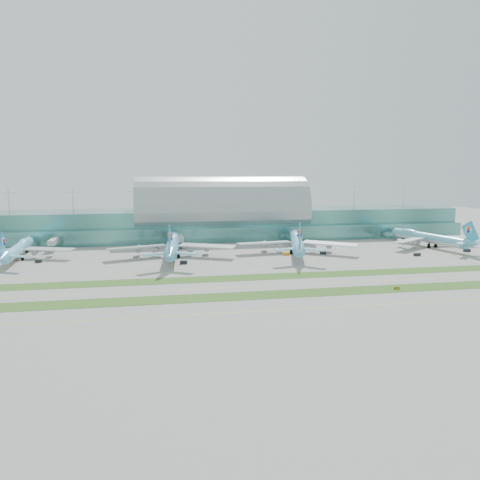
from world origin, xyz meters
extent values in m
plane|color=gray|center=(0.00, 0.00, 0.00)|extent=(700.00, 700.00, 0.00)
cube|color=#3D7A75|center=(0.00, 130.00, 10.00)|extent=(340.00, 42.00, 20.00)
cube|color=#3D7A75|center=(0.00, 106.00, 5.00)|extent=(340.00, 8.00, 10.00)
ellipsoid|color=#9EA5A8|center=(0.00, 130.00, 20.00)|extent=(340.00, 46.20, 16.17)
cylinder|color=white|center=(0.00, 130.00, 28.00)|extent=(0.80, 0.80, 16.00)
cube|color=#B2B7B7|center=(-106.00, 95.00, 5.50)|extent=(3.50, 22.00, 3.00)
cylinder|color=black|center=(-106.00, 85.00, 2.00)|extent=(1.00, 1.00, 4.00)
cube|color=#B2B7B7|center=(-31.00, 95.00, 5.50)|extent=(3.50, 22.00, 3.00)
cylinder|color=black|center=(-31.00, 85.00, 2.00)|extent=(1.00, 1.00, 4.00)
cube|color=#B2B7B7|center=(44.00, 95.00, 5.50)|extent=(3.50, 22.00, 3.00)
cylinder|color=black|center=(44.00, 85.00, 2.00)|extent=(1.00, 1.00, 4.00)
cube|color=#B2B7B7|center=(119.00, 95.00, 5.50)|extent=(3.50, 22.00, 3.00)
cylinder|color=black|center=(119.00, 85.00, 2.00)|extent=(1.00, 1.00, 4.00)
cube|color=#2D591E|center=(0.00, -28.00, 0.04)|extent=(420.00, 12.00, 0.08)
cube|color=#2D591E|center=(0.00, 2.00, 0.04)|extent=(420.00, 12.00, 0.08)
cube|color=yellow|center=(0.00, -48.00, 0.01)|extent=(420.00, 0.35, 0.01)
cube|color=yellow|center=(0.00, -14.00, 0.01)|extent=(420.00, 0.35, 0.01)
cube|color=yellow|center=(0.00, 18.00, 0.01)|extent=(420.00, 0.35, 0.01)
cube|color=yellow|center=(0.00, 40.00, 0.01)|extent=(420.00, 0.35, 0.01)
cylinder|color=#71D0F9|center=(-119.01, 66.68, 5.51)|extent=(8.54, 56.19, 5.60)
ellipsoid|color=#71D0F9|center=(-119.84, 82.33, 7.05)|extent=(6.21, 17.27, 3.99)
cone|color=#71D0F9|center=(-120.60, 96.79, 5.51)|extent=(5.83, 4.80, 5.60)
cone|color=#71D0F9|center=(-117.35, 35.13, 6.59)|extent=(5.74, 8.39, 5.32)
cube|color=silver|center=(-102.69, 65.74, 5.15)|extent=(27.82, 15.24, 1.10)
cylinder|color=#959A9E|center=(-107.00, 70.39, 3.25)|extent=(3.33, 5.12, 3.07)
cube|color=#2C8BC4|center=(-117.44, 36.93, 12.28)|extent=(1.17, 11.88, 13.01)
cylinder|color=white|center=(-117.49, 37.83, 13.63)|extent=(1.04, 4.37, 4.33)
cylinder|color=black|center=(-120.13, 87.92, 1.35)|extent=(1.63, 1.63, 2.71)
cylinder|color=black|center=(-121.52, 62.93, 1.35)|extent=(1.63, 1.63, 2.71)
cylinder|color=black|center=(-116.12, 63.22, 1.35)|extent=(1.63, 1.63, 2.71)
cylinder|color=#65BADE|center=(-37.12, 59.34, 6.44)|extent=(11.16, 65.78, 6.55)
ellipsoid|color=#65BADE|center=(-35.82, 77.63, 8.24)|extent=(7.61, 20.30, 4.67)
cone|color=#65BADE|center=(-34.62, 94.53, 6.44)|extent=(6.91, 5.73, 6.55)
cone|color=#65BADE|center=(-39.73, 22.46, 7.71)|extent=(6.88, 9.92, 6.22)
cube|color=#B8BBBF|center=(-56.23, 58.57, 6.02)|extent=(32.60, 17.33, 1.29)
cylinder|color=gray|center=(-51.09, 63.93, 3.80)|extent=(3.99, 6.05, 3.59)
cube|color=#B8BBBF|center=(-18.30, 55.89, 6.02)|extent=(31.96, 21.06, 1.29)
cylinder|color=gray|center=(-22.64, 61.91, 3.80)|extent=(3.99, 6.05, 3.59)
cube|color=teal|center=(-39.58, 24.57, 14.36)|extent=(1.61, 13.89, 15.23)
cylinder|color=white|center=(-39.50, 25.62, 15.95)|extent=(1.31, 5.12, 5.07)
cylinder|color=black|center=(-35.36, 84.16, 1.58)|extent=(1.90, 1.90, 3.17)
cylinder|color=black|center=(-40.57, 55.35, 1.58)|extent=(1.90, 1.90, 3.17)
cylinder|color=black|center=(-34.25, 54.90, 1.58)|extent=(1.90, 1.90, 3.17)
cylinder|color=#70C7F7|center=(34.11, 59.03, 6.37)|extent=(23.12, 64.15, 6.47)
ellipsoid|color=#70C7F7|center=(38.84, 76.52, 8.15)|extent=(11.06, 20.59, 4.61)
cone|color=#70C7F7|center=(43.20, 92.68, 6.37)|extent=(7.61, 6.72, 6.47)
cone|color=#70C7F7|center=(24.59, 23.77, 7.62)|extent=(8.38, 10.67, 6.15)
cube|color=white|center=(15.43, 61.92, 5.95)|extent=(32.02, 11.56, 1.27)
cylinder|color=#919699|center=(21.44, 66.13, 3.76)|extent=(4.92, 6.47, 3.55)
cube|color=white|center=(51.70, 52.12, 5.95)|extent=(29.71, 25.16, 1.27)
cylinder|color=#919699|center=(48.64, 58.79, 3.76)|extent=(4.92, 6.47, 3.55)
cube|color=#2C97C6|center=(25.13, 25.79, 14.19)|extent=(4.18, 13.40, 15.04)
cylinder|color=white|center=(25.41, 26.79, 15.76)|extent=(2.21, 5.08, 5.01)
cylinder|color=black|center=(40.52, 82.77, 1.57)|extent=(1.88, 1.88, 3.13)
cylinder|color=black|center=(30.00, 55.82, 1.57)|extent=(1.88, 1.88, 3.13)
cylinder|color=black|center=(36.05, 54.19, 1.57)|extent=(1.88, 1.88, 3.13)
cylinder|color=#5CB6CA|center=(121.33, 65.25, 5.71)|extent=(17.92, 57.99, 5.81)
ellipsoid|color=#5CB6CA|center=(117.91, 81.14, 7.31)|extent=(9.11, 18.42, 4.14)
cone|color=#5CB6CA|center=(114.74, 95.83, 5.71)|extent=(6.66, 5.80, 5.81)
cone|color=#5CB6CA|center=(128.25, 33.20, 6.84)|extent=(7.17, 9.40, 5.52)
cube|color=white|center=(105.25, 59.86, 5.34)|extent=(27.21, 21.62, 1.14)
cylinder|color=gray|center=(108.30, 65.69, 3.37)|extent=(4.20, 5.71, 3.18)
cube|color=white|center=(138.21, 66.97, 5.34)|extent=(28.89, 11.75, 1.14)
cylinder|color=gray|center=(133.02, 71.03, 3.37)|extent=(4.20, 5.71, 3.18)
cube|color=#2FACD4|center=(127.85, 35.03, 12.74)|extent=(3.14, 12.15, 13.50)
cylinder|color=silver|center=(127.65, 35.95, 14.14)|extent=(1.77, 4.57, 4.50)
cylinder|color=black|center=(116.68, 86.82, 1.40)|extent=(1.69, 1.69, 2.81)
cylinder|color=black|center=(119.38, 60.99, 1.40)|extent=(1.69, 1.69, 2.81)
cylinder|color=black|center=(124.87, 62.18, 1.40)|extent=(1.69, 1.69, 2.81)
cube|color=black|center=(-106.25, 55.23, 0.80)|extent=(3.54, 2.41, 1.60)
cube|color=black|center=(-32.38, 38.06, 0.90)|extent=(3.74, 2.03, 1.80)
cube|color=black|center=(-38.46, 43.87, 0.76)|extent=(3.57, 2.37, 1.51)
cube|color=#EFA00E|center=(25.96, 52.77, 0.86)|extent=(3.64, 2.31, 1.72)
cube|color=black|center=(47.41, 51.61, 0.75)|extent=(3.95, 2.95, 1.50)
cube|color=black|center=(97.50, 37.48, 0.82)|extent=(3.83, 1.86, 1.64)
cube|color=black|center=(133.80, 44.79, 0.84)|extent=(3.96, 2.56, 1.68)
cube|color=black|center=(48.62, -29.46, 0.49)|extent=(2.33, 0.27, 0.98)
cube|color=orange|center=(48.62, -29.62, 0.49)|extent=(1.97, 0.07, 0.71)
cylinder|color=black|center=(47.81, -29.47, 0.22)|extent=(0.11, 0.11, 0.45)
cylinder|color=black|center=(49.42, -29.44, 0.22)|extent=(0.11, 0.11, 0.45)
camera|label=1|loc=(-46.01, -197.56, 47.34)|focal=35.00mm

